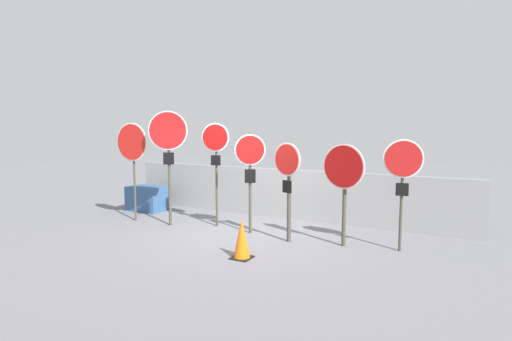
{
  "coord_description": "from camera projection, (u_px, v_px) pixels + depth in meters",
  "views": [
    {
      "loc": [
        4.24,
        -7.58,
        2.37
      ],
      "look_at": [
        0.21,
        0.0,
        1.44
      ],
      "focal_mm": 28.0,
      "sensor_mm": 36.0,
      "label": 1
    }
  ],
  "objects": [
    {
      "name": "ground_plane",
      "position": [
        248.0,
        234.0,
        8.89
      ],
      "size": [
        40.0,
        40.0,
        0.0
      ],
      "primitive_type": "plane",
      "color": "slate"
    },
    {
      "name": "fence_back",
      "position": [
        282.0,
        194.0,
        10.45
      ],
      "size": [
        9.38,
        0.12,
        1.29
      ],
      "color": "gray",
      "rests_on": "ground"
    },
    {
      "name": "stop_sign_0",
      "position": [
        132.0,
        146.0,
        9.95
      ],
      "size": [
        0.95,
        0.12,
        2.48
      ],
      "rotation": [
        0.0,
        0.0,
        0.03
      ],
      "color": "#474238",
      "rests_on": "ground"
    },
    {
      "name": "stop_sign_1",
      "position": [
        168.0,
        141.0,
        9.46
      ],
      "size": [
        0.8,
        0.5,
        2.76
      ],
      "rotation": [
        0.0,
        0.0,
        0.54
      ],
      "color": "#474238",
      "rests_on": "ground"
    },
    {
      "name": "stop_sign_2",
      "position": [
        216.0,
        149.0,
        9.39
      ],
      "size": [
        0.65,
        0.21,
        2.47
      ],
      "rotation": [
        0.0,
        0.0,
        0.27
      ],
      "color": "#474238",
      "rests_on": "ground"
    },
    {
      "name": "stop_sign_3",
      "position": [
        250.0,
        161.0,
        8.79
      ],
      "size": [
        0.6,
        0.37,
        2.26
      ],
      "rotation": [
        0.0,
        0.0,
        0.53
      ],
      "color": "#474238",
      "rests_on": "ground"
    },
    {
      "name": "stop_sign_4",
      "position": [
        288.0,
        174.0,
        8.14
      ],
      "size": [
        0.66,
        0.25,
        2.07
      ],
      "rotation": [
        0.0,
        0.0,
        -0.32
      ],
      "color": "#474238",
      "rests_on": "ground"
    },
    {
      "name": "stop_sign_5",
      "position": [
        344.0,
        175.0,
        7.82
      ],
      "size": [
        0.87,
        0.22,
        2.05
      ],
      "rotation": [
        0.0,
        0.0,
        -0.21
      ],
      "color": "#474238",
      "rests_on": "ground"
    },
    {
      "name": "stop_sign_6",
      "position": [
        403.0,
        168.0,
        7.48
      ],
      "size": [
        0.72,
        0.19,
        2.15
      ],
      "rotation": [
        0.0,
        0.0,
        0.21
      ],
      "color": "#474238",
      "rests_on": "ground"
    },
    {
      "name": "traffic_cone_0",
      "position": [
        242.0,
        239.0,
        7.23
      ],
      "size": [
        0.36,
        0.36,
        0.73
      ],
      "color": "black",
      "rests_on": "ground"
    },
    {
      "name": "storage_crate",
      "position": [
        147.0,
        198.0,
        11.44
      ],
      "size": [
        1.07,
        0.71,
        0.69
      ],
      "color": "#335684",
      "rests_on": "ground"
    }
  ]
}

